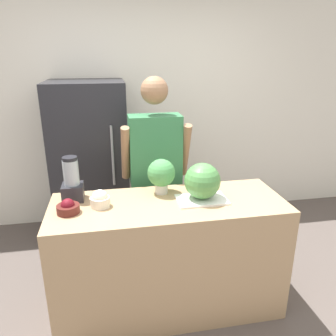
{
  "coord_description": "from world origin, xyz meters",
  "views": [
    {
      "loc": [
        -0.4,
        -1.78,
        1.91
      ],
      "look_at": [
        0.0,
        0.35,
        1.15
      ],
      "focal_mm": 35.0,
      "sensor_mm": 36.0,
      "label": 1
    }
  ],
  "objects_px": {
    "bowl_cream": "(100,200)",
    "blender": "(72,182)",
    "person": "(156,175)",
    "bowl_cherries": "(68,208)",
    "potted_plant": "(161,174)",
    "watermelon": "(202,181)",
    "refrigerator": "(91,162)"
  },
  "relations": [
    {
      "from": "bowl_cream",
      "to": "blender",
      "type": "bearing_deg",
      "value": 141.8
    },
    {
      "from": "blender",
      "to": "potted_plant",
      "type": "bearing_deg",
      "value": 0.55
    },
    {
      "from": "refrigerator",
      "to": "person",
      "type": "xyz_separation_m",
      "value": [
        0.58,
        -0.68,
        0.06
      ]
    },
    {
      "from": "refrigerator",
      "to": "bowl_cream",
      "type": "distance_m",
      "value": 1.25
    },
    {
      "from": "watermelon",
      "to": "person",
      "type": "bearing_deg",
      "value": 114.43
    },
    {
      "from": "refrigerator",
      "to": "person",
      "type": "bearing_deg",
      "value": -49.53
    },
    {
      "from": "watermelon",
      "to": "bowl_cherries",
      "type": "distance_m",
      "value": 0.94
    },
    {
      "from": "refrigerator",
      "to": "bowl_cream",
      "type": "xyz_separation_m",
      "value": [
        0.11,
        -1.24,
        0.12
      ]
    },
    {
      "from": "bowl_cherries",
      "to": "potted_plant",
      "type": "bearing_deg",
      "value": 17.83
    },
    {
      "from": "watermelon",
      "to": "potted_plant",
      "type": "height_order",
      "value": "watermelon"
    },
    {
      "from": "potted_plant",
      "to": "watermelon",
      "type": "bearing_deg",
      "value": -32.54
    },
    {
      "from": "potted_plant",
      "to": "bowl_cherries",
      "type": "bearing_deg",
      "value": -162.17
    },
    {
      "from": "person",
      "to": "watermelon",
      "type": "relative_size",
      "value": 6.65
    },
    {
      "from": "refrigerator",
      "to": "blender",
      "type": "xyz_separation_m",
      "value": [
        -0.08,
        -1.08,
        0.21
      ]
    },
    {
      "from": "watermelon",
      "to": "blender",
      "type": "bearing_deg",
      "value": 169.79
    },
    {
      "from": "person",
      "to": "bowl_cherries",
      "type": "bearing_deg",
      "value": -138.21
    },
    {
      "from": "refrigerator",
      "to": "bowl_cherries",
      "type": "distance_m",
      "value": 1.3
    },
    {
      "from": "refrigerator",
      "to": "person",
      "type": "height_order",
      "value": "person"
    },
    {
      "from": "person",
      "to": "blender",
      "type": "height_order",
      "value": "person"
    },
    {
      "from": "bowl_cherries",
      "to": "blender",
      "type": "bearing_deg",
      "value": 85.35
    },
    {
      "from": "bowl_cherries",
      "to": "bowl_cream",
      "type": "relative_size",
      "value": 1.12
    },
    {
      "from": "potted_plant",
      "to": "refrigerator",
      "type": "bearing_deg",
      "value": 117.93
    },
    {
      "from": "blender",
      "to": "person",
      "type": "bearing_deg",
      "value": 31.06
    },
    {
      "from": "bowl_cherries",
      "to": "bowl_cream",
      "type": "distance_m",
      "value": 0.22
    },
    {
      "from": "bowl_cherries",
      "to": "bowl_cream",
      "type": "height_order",
      "value": "bowl_cream"
    },
    {
      "from": "bowl_cream",
      "to": "bowl_cherries",
      "type": "bearing_deg",
      "value": -164.94
    },
    {
      "from": "bowl_cherries",
      "to": "blender",
      "type": "xyz_separation_m",
      "value": [
        0.02,
        0.21,
        0.1
      ]
    },
    {
      "from": "bowl_cream",
      "to": "blender",
      "type": "relative_size",
      "value": 0.41
    },
    {
      "from": "watermelon",
      "to": "refrigerator",
      "type": "bearing_deg",
      "value": 123.93
    },
    {
      "from": "refrigerator",
      "to": "blender",
      "type": "distance_m",
      "value": 1.11
    },
    {
      "from": "person",
      "to": "blender",
      "type": "xyz_separation_m",
      "value": [
        -0.66,
        -0.4,
        0.14
      ]
    },
    {
      "from": "watermelon",
      "to": "bowl_cherries",
      "type": "bearing_deg",
      "value": -177.39
    }
  ]
}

